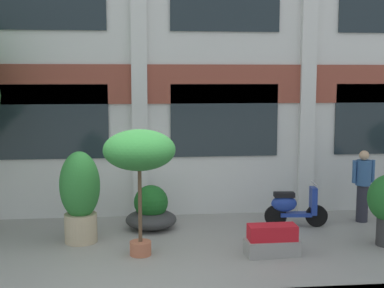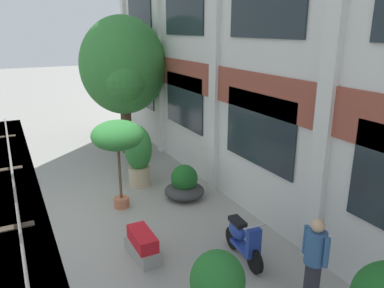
{
  "view_description": "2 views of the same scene",
  "coord_description": "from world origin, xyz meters",
  "px_view_note": "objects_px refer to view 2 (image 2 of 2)",
  "views": [
    {
      "loc": [
        -0.12,
        -9.39,
        3.28
      ],
      "look_at": [
        1.06,
        1.49,
        1.89
      ],
      "focal_mm": 50.0,
      "sensor_mm": 36.0,
      "label": 1
    },
    {
      "loc": [
        8.77,
        -2.22,
        4.52
      ],
      "look_at": [
        1.44,
        1.52,
        1.96
      ],
      "focal_mm": 35.0,
      "sensor_mm": 36.0,
      "label": 2
    }
  ],
  "objects_px": {
    "potted_plant_wide_bowl": "(184,185)",
    "resident_by_doorway": "(314,261)",
    "potted_plant_fluted_column": "(217,286)",
    "scooter_near_curb": "(242,239)",
    "broadleaf_tree": "(123,68)",
    "potted_plant_square_trough": "(143,245)",
    "potted_plant_terracotta_small": "(118,138)",
    "potted_plant_glazed_jar": "(139,154)"
  },
  "relations": [
    {
      "from": "potted_plant_wide_bowl",
      "to": "potted_plant_square_trough",
      "type": "bearing_deg",
      "value": -42.74
    },
    {
      "from": "potted_plant_terracotta_small",
      "to": "potted_plant_glazed_jar",
      "type": "bearing_deg",
      "value": 141.97
    },
    {
      "from": "potted_plant_terracotta_small",
      "to": "broadleaf_tree",
      "type": "bearing_deg",
      "value": 160.34
    },
    {
      "from": "potted_plant_fluted_column",
      "to": "resident_by_doorway",
      "type": "xyz_separation_m",
      "value": [
        0.22,
        1.7,
        0.03
      ]
    },
    {
      "from": "resident_by_doorway",
      "to": "potted_plant_fluted_column",
      "type": "bearing_deg",
      "value": -9.32
    },
    {
      "from": "potted_plant_glazed_jar",
      "to": "potted_plant_terracotta_small",
      "type": "height_order",
      "value": "potted_plant_terracotta_small"
    },
    {
      "from": "potted_plant_square_trough",
      "to": "potted_plant_fluted_column",
      "type": "height_order",
      "value": "potted_plant_fluted_column"
    },
    {
      "from": "potted_plant_square_trough",
      "to": "potted_plant_glazed_jar",
      "type": "bearing_deg",
      "value": 161.6
    },
    {
      "from": "potted_plant_fluted_column",
      "to": "scooter_near_curb",
      "type": "height_order",
      "value": "potted_plant_fluted_column"
    },
    {
      "from": "potted_plant_fluted_column",
      "to": "potted_plant_terracotta_small",
      "type": "distance_m",
      "value": 4.92
    },
    {
      "from": "potted_plant_fluted_column",
      "to": "potted_plant_wide_bowl",
      "type": "relative_size",
      "value": 1.27
    },
    {
      "from": "potted_plant_square_trough",
      "to": "potted_plant_wide_bowl",
      "type": "distance_m",
      "value": 2.94
    },
    {
      "from": "potted_plant_square_trough",
      "to": "scooter_near_curb",
      "type": "relative_size",
      "value": 0.74
    },
    {
      "from": "potted_plant_fluted_column",
      "to": "potted_plant_square_trough",
      "type": "bearing_deg",
      "value": -172.03
    },
    {
      "from": "potted_plant_square_trough",
      "to": "potted_plant_glazed_jar",
      "type": "relative_size",
      "value": 0.56
    },
    {
      "from": "potted_plant_terracotta_small",
      "to": "resident_by_doorway",
      "type": "height_order",
      "value": "potted_plant_terracotta_small"
    },
    {
      "from": "broadleaf_tree",
      "to": "scooter_near_curb",
      "type": "bearing_deg",
      "value": -0.26
    },
    {
      "from": "scooter_near_curb",
      "to": "resident_by_doorway",
      "type": "bearing_deg",
      "value": 13.31
    },
    {
      "from": "potted_plant_terracotta_small",
      "to": "potted_plant_wide_bowl",
      "type": "distance_m",
      "value": 2.31
    },
    {
      "from": "potted_plant_square_trough",
      "to": "resident_by_doorway",
      "type": "xyz_separation_m",
      "value": [
        2.62,
        2.04,
        0.6
      ]
    },
    {
      "from": "broadleaf_tree",
      "to": "scooter_near_curb",
      "type": "xyz_separation_m",
      "value": [
        7.68,
        -0.03,
        -2.71
      ]
    },
    {
      "from": "potted_plant_wide_bowl",
      "to": "resident_by_doorway",
      "type": "distance_m",
      "value": 4.8
    },
    {
      "from": "potted_plant_square_trough",
      "to": "resident_by_doorway",
      "type": "distance_m",
      "value": 3.37
    },
    {
      "from": "scooter_near_curb",
      "to": "potted_plant_fluted_column",
      "type": "bearing_deg",
      "value": -40.02
    },
    {
      "from": "potted_plant_square_trough",
      "to": "broadleaf_tree",
      "type": "bearing_deg",
      "value": 164.86
    },
    {
      "from": "potted_plant_square_trough",
      "to": "potted_plant_terracotta_small",
      "type": "height_order",
      "value": "potted_plant_terracotta_small"
    },
    {
      "from": "potted_plant_glazed_jar",
      "to": "potted_plant_wide_bowl",
      "type": "xyz_separation_m",
      "value": [
        1.42,
        0.81,
        -0.59
      ]
    },
    {
      "from": "potted_plant_square_trough",
      "to": "potted_plant_glazed_jar",
      "type": "xyz_separation_m",
      "value": [
        -3.58,
        1.19,
        0.69
      ]
    },
    {
      "from": "potted_plant_glazed_jar",
      "to": "scooter_near_curb",
      "type": "bearing_deg",
      "value": 7.56
    },
    {
      "from": "potted_plant_glazed_jar",
      "to": "resident_by_doorway",
      "type": "distance_m",
      "value": 6.26
    },
    {
      "from": "resident_by_doorway",
      "to": "potted_plant_wide_bowl",
      "type": "bearing_deg",
      "value": -91.31
    },
    {
      "from": "potted_plant_terracotta_small",
      "to": "scooter_near_curb",
      "type": "height_order",
      "value": "potted_plant_terracotta_small"
    },
    {
      "from": "broadleaf_tree",
      "to": "potted_plant_square_trough",
      "type": "height_order",
      "value": "broadleaf_tree"
    },
    {
      "from": "potted_plant_square_trough",
      "to": "potted_plant_fluted_column",
      "type": "xyz_separation_m",
      "value": [
        2.39,
        0.34,
        0.57
      ]
    },
    {
      "from": "potted_plant_fluted_column",
      "to": "potted_plant_terracotta_small",
      "type": "height_order",
      "value": "potted_plant_terracotta_small"
    },
    {
      "from": "potted_plant_square_trough",
      "to": "scooter_near_curb",
      "type": "bearing_deg",
      "value": 62.44
    },
    {
      "from": "broadleaf_tree",
      "to": "potted_plant_terracotta_small",
      "type": "distance_m",
      "value": 4.77
    },
    {
      "from": "potted_plant_wide_bowl",
      "to": "resident_by_doorway",
      "type": "height_order",
      "value": "resident_by_doorway"
    },
    {
      "from": "potted_plant_fluted_column",
      "to": "scooter_near_curb",
      "type": "distance_m",
      "value": 2.1
    },
    {
      "from": "potted_plant_terracotta_small",
      "to": "resident_by_doorway",
      "type": "bearing_deg",
      "value": 19.32
    },
    {
      "from": "potted_plant_terracotta_small",
      "to": "scooter_near_curb",
      "type": "distance_m",
      "value": 3.95
    },
    {
      "from": "potted_plant_wide_bowl",
      "to": "potted_plant_fluted_column",
      "type": "bearing_deg",
      "value": -20.03
    }
  ]
}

